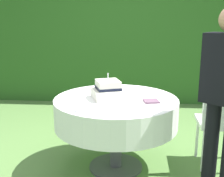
# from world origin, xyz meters

# --- Properties ---
(ground_plane) EXTENTS (20.00, 20.00, 0.00)m
(ground_plane) POSITION_xyz_m (0.00, 0.00, 0.00)
(ground_plane) COLOR #547A3D
(foliage_hedge) EXTENTS (6.07, 0.53, 2.34)m
(foliage_hedge) POSITION_xyz_m (0.00, 2.58, 1.17)
(foliage_hedge) COLOR #28561E
(foliage_hedge) RESTS_ON ground_plane
(cake_table) EXTENTS (1.21, 1.21, 0.74)m
(cake_table) POSITION_xyz_m (0.00, 0.00, 0.60)
(cake_table) COLOR #4C4C51
(cake_table) RESTS_ON ground_plane
(wedding_cake) EXTENTS (0.37, 0.37, 0.25)m
(wedding_cake) POSITION_xyz_m (-0.07, -0.00, 0.82)
(wedding_cake) COLOR silver
(wedding_cake) RESTS_ON cake_table
(serving_plate_near) EXTENTS (0.15, 0.15, 0.01)m
(serving_plate_near) POSITION_xyz_m (0.06, -0.36, 0.75)
(serving_plate_near) COLOR white
(serving_plate_near) RESTS_ON cake_table
(serving_plate_far) EXTENTS (0.13, 0.13, 0.01)m
(serving_plate_far) POSITION_xyz_m (-0.28, -0.39, 0.75)
(serving_plate_far) COLOR white
(serving_plate_far) RESTS_ON cake_table
(napkin_stack) EXTENTS (0.16, 0.16, 0.01)m
(napkin_stack) POSITION_xyz_m (0.34, -0.09, 0.75)
(napkin_stack) COLOR #6B4C60
(napkin_stack) RESTS_ON cake_table
(garden_chair) EXTENTS (0.41, 0.41, 0.89)m
(garden_chair) POSITION_xyz_m (1.03, 0.06, 0.54)
(garden_chair) COLOR white
(garden_chair) RESTS_ON ground_plane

